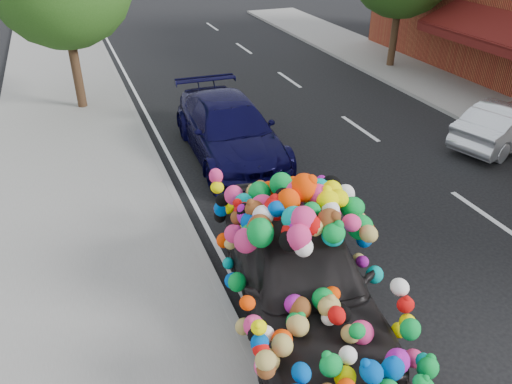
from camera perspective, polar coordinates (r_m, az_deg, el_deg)
ground at (r=9.54m, az=8.85°, el=-6.77°), size 100.00×100.00×0.00m
sidewalk at (r=8.60m, az=-17.74°, el=-12.38°), size 4.00×60.00×0.12m
kerb at (r=8.76m, az=-4.90°, el=-9.79°), size 0.15×60.00×0.13m
lane_markings at (r=11.54m, az=24.70°, el=-2.36°), size 6.00×50.00×0.01m
plush_art_car at (r=7.51m, az=5.18°, el=-6.87°), size 3.06×5.23×2.26m
navy_sedan at (r=12.70m, az=-3.05°, el=7.12°), size 2.18×5.08×1.46m
silver_hatchback at (r=14.94m, az=26.69°, el=6.91°), size 3.76×2.24×1.17m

